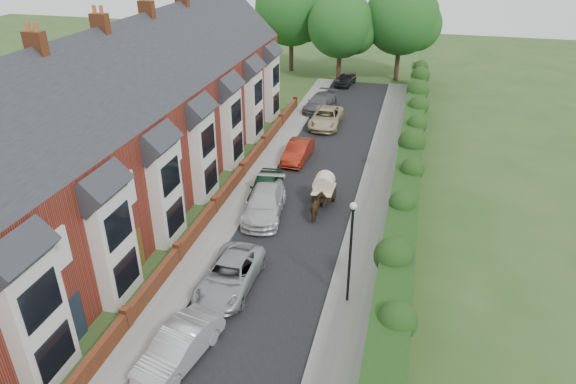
# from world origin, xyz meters

# --- Properties ---
(ground) EXTENTS (140.00, 140.00, 0.00)m
(ground) POSITION_xyz_m (0.00, 0.00, 0.00)
(ground) COLOR #2D4C1E
(ground) RESTS_ON ground
(road) EXTENTS (6.00, 58.00, 0.02)m
(road) POSITION_xyz_m (-0.50, 11.00, 0.01)
(road) COLOR black
(road) RESTS_ON ground
(pavement_hedge_side) EXTENTS (2.20, 58.00, 0.12)m
(pavement_hedge_side) POSITION_xyz_m (3.60, 11.00, 0.06)
(pavement_hedge_side) COLOR gray
(pavement_hedge_side) RESTS_ON ground
(pavement_house_side) EXTENTS (1.70, 58.00, 0.12)m
(pavement_house_side) POSITION_xyz_m (-4.35, 11.00, 0.06)
(pavement_house_side) COLOR gray
(pavement_house_side) RESTS_ON ground
(kerb_hedge_side) EXTENTS (0.18, 58.00, 0.13)m
(kerb_hedge_side) POSITION_xyz_m (2.55, 11.00, 0.07)
(kerb_hedge_side) COLOR gray
(kerb_hedge_side) RESTS_ON ground
(kerb_house_side) EXTENTS (0.18, 58.00, 0.13)m
(kerb_house_side) POSITION_xyz_m (-3.55, 11.00, 0.07)
(kerb_house_side) COLOR gray
(kerb_house_side) RESTS_ON ground
(hedge) EXTENTS (2.10, 58.00, 2.85)m
(hedge) POSITION_xyz_m (5.40, 11.00, 1.60)
(hedge) COLOR #143310
(hedge) RESTS_ON ground
(terrace_row) EXTENTS (9.05, 40.50, 11.50)m
(terrace_row) POSITION_xyz_m (-10.87, 9.98, 4.47)
(terrace_row) COLOR maroon
(terrace_row) RESTS_ON ground
(garden_wall_row) EXTENTS (0.35, 40.35, 1.10)m
(garden_wall_row) POSITION_xyz_m (-5.35, 10.00, 0.46)
(garden_wall_row) COLOR brown
(garden_wall_row) RESTS_ON ground
(lamppost) EXTENTS (0.32, 0.32, 5.16)m
(lamppost) POSITION_xyz_m (3.40, 4.00, 3.30)
(lamppost) COLOR black
(lamppost) RESTS_ON ground
(tree_far_left) EXTENTS (7.14, 6.80, 9.29)m
(tree_far_left) POSITION_xyz_m (-2.65, 40.08, 5.71)
(tree_far_left) COLOR #332316
(tree_far_left) RESTS_ON ground
(tree_far_right) EXTENTS (7.98, 7.60, 10.31)m
(tree_far_right) POSITION_xyz_m (3.39, 42.08, 6.31)
(tree_far_right) COLOR #332316
(tree_far_right) RESTS_ON ground
(tree_far_back) EXTENTS (8.40, 8.00, 10.82)m
(tree_far_back) POSITION_xyz_m (-8.59, 43.08, 6.62)
(tree_far_back) COLOR #332316
(tree_far_back) RESTS_ON ground
(car_silver_a) EXTENTS (2.37, 4.59, 1.44)m
(car_silver_a) POSITION_xyz_m (-2.42, -1.12, 0.72)
(car_silver_a) COLOR #B5B5BA
(car_silver_a) RESTS_ON ground
(car_silver_b) EXTENTS (2.34, 4.97, 1.37)m
(car_silver_b) POSITION_xyz_m (-2.10, 3.73, 0.69)
(car_silver_b) COLOR #A2A5AA
(car_silver_b) RESTS_ON ground
(car_white) EXTENTS (2.78, 5.46, 1.52)m
(car_white) POSITION_xyz_m (-2.47, 10.60, 0.76)
(car_white) COLOR silver
(car_white) RESTS_ON ground
(car_green) EXTENTS (2.23, 4.53, 1.49)m
(car_green) POSITION_xyz_m (-3.00, 12.60, 0.74)
(car_green) COLOR #10361D
(car_green) RESTS_ON ground
(car_red) EXTENTS (1.67, 4.28, 1.39)m
(car_red) POSITION_xyz_m (-2.39, 18.68, 0.69)
(car_red) COLOR maroon
(car_red) RESTS_ON ground
(car_beige) EXTENTS (2.47, 5.23, 1.45)m
(car_beige) POSITION_xyz_m (-1.74, 26.11, 0.72)
(car_beige) COLOR #C5B88E
(car_beige) RESTS_ON ground
(car_grey) EXTENTS (2.72, 5.23, 1.45)m
(car_grey) POSITION_xyz_m (-3.00, 29.93, 0.72)
(car_grey) COLOR #57585E
(car_grey) RESTS_ON ground
(car_black) EXTENTS (2.11, 4.00, 1.30)m
(car_black) POSITION_xyz_m (-1.99, 38.57, 0.65)
(car_black) COLOR black
(car_black) RESTS_ON ground
(horse) EXTENTS (0.90, 1.73, 1.42)m
(horse) POSITION_xyz_m (0.62, 10.93, 0.71)
(horse) COLOR #412D18
(horse) RESTS_ON ground
(horse_cart) EXTENTS (1.27, 2.82, 2.03)m
(horse_cart) POSITION_xyz_m (0.62, 12.74, 1.16)
(horse_cart) COLOR black
(horse_cart) RESTS_ON ground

